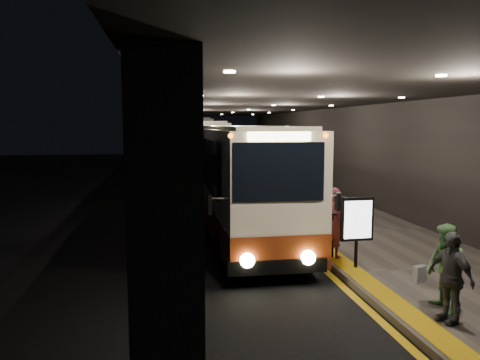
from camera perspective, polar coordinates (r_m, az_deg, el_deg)
ground at (r=13.74m, az=-2.58°, el=-8.34°), size 90.00×90.00×0.00m
lane_line_white at (r=18.53m, az=-9.90°, el=-4.45°), size 0.12×50.00×0.01m
kerb_stripe_yellow at (r=18.92m, az=2.80°, el=-4.12°), size 0.18×50.00×0.01m
sidewalk at (r=19.54m, az=9.72°, el=-3.65°), size 4.50×50.00×0.15m
tactile_strip at (r=19.00m, az=4.28°, el=-3.62°), size 0.50×50.00×0.01m
terminal_wall at (r=20.07m, az=16.00°, el=4.86°), size 0.10×50.00×6.00m
support_columns at (r=17.23m, az=-9.10°, el=2.10°), size 0.80×24.80×4.40m
canopy at (r=18.64m, az=3.34°, el=9.91°), size 9.00×50.00×0.40m
coach_main at (r=15.37m, az=-0.13°, el=-0.44°), size 2.47×11.09×3.44m
coach_second at (r=29.14m, az=-4.50°, el=3.16°), size 2.93×11.71×3.65m
coach_third at (r=45.77m, az=-6.23°, el=4.71°), size 3.52×13.09×4.07m
passenger_boarding at (r=12.40m, az=11.40°, el=-5.07°), size 0.65×0.78×1.83m
passenger_waiting_green at (r=9.46m, az=23.80°, el=-9.86°), size 0.54×0.82×1.64m
passenger_waiting_grey at (r=9.04m, az=24.28°, el=-10.73°), size 0.70×1.03×1.61m
bag_polka at (r=11.13m, az=21.05°, el=-10.65°), size 0.33×0.23×0.37m
info_sign at (r=11.53m, az=14.08°, el=-4.83°), size 0.81×0.15×1.71m
stanchion_post at (r=12.39m, az=11.27°, el=-6.70°), size 0.05×0.05×1.14m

